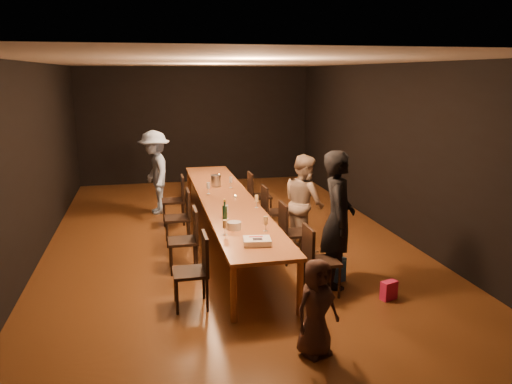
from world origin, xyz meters
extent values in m
plane|color=#3F240F|center=(0.00, 0.00, 0.00)|extent=(10.00, 10.00, 0.00)
cube|color=black|center=(0.00, 5.00, 1.50)|extent=(6.00, 0.04, 3.00)
cube|color=black|center=(0.00, -5.00, 1.50)|extent=(6.00, 0.04, 3.00)
cube|color=black|center=(-3.00, 0.00, 1.50)|extent=(0.04, 10.00, 3.00)
cube|color=black|center=(3.00, 0.00, 1.50)|extent=(0.04, 10.00, 3.00)
cube|color=silver|center=(0.00, 0.00, 3.00)|extent=(6.00, 10.00, 0.04)
cube|color=#97532B|center=(0.00, 0.00, 0.72)|extent=(0.90, 6.00, 0.05)
cylinder|color=#97532B|center=(-0.40, -2.90, 0.35)|extent=(0.08, 0.08, 0.70)
cylinder|color=#97532B|center=(0.40, -2.90, 0.35)|extent=(0.08, 0.08, 0.70)
cylinder|color=#97532B|center=(-0.40, 2.90, 0.35)|extent=(0.08, 0.08, 0.70)
cylinder|color=#97532B|center=(0.40, 2.90, 0.35)|extent=(0.08, 0.08, 0.70)
imported|color=black|center=(1.15, -2.15, 0.93)|extent=(0.65, 0.79, 1.86)
imported|color=tan|center=(1.15, -0.69, 0.79)|extent=(0.74, 0.87, 1.58)
imported|color=#8DABDA|center=(-1.15, 2.04, 0.85)|extent=(0.80, 1.19, 1.71)
imported|color=#422B25|center=(0.31, -3.75, 0.51)|extent=(0.59, 0.49, 1.03)
cube|color=#D62057|center=(1.64, -2.75, 0.12)|extent=(0.23, 0.17, 0.25)
cube|color=#235697|center=(1.17, -2.05, 0.17)|extent=(0.32, 0.26, 0.34)
cube|color=white|center=(-0.01, -2.40, 0.79)|extent=(0.37, 0.31, 0.08)
cube|color=black|center=(-0.01, -2.43, 0.83)|extent=(0.13, 0.10, 0.00)
cube|color=red|center=(-0.01, -2.33, 0.83)|extent=(0.18, 0.05, 0.00)
cylinder|color=silver|center=(-0.18, -1.74, 0.80)|extent=(0.23, 0.23, 0.11)
cylinder|color=#B2B2B7|center=(-0.05, 0.98, 0.86)|extent=(0.25, 0.25, 0.21)
cylinder|color=#B2B7B2|center=(0.15, -2.40, 0.77)|extent=(0.05, 0.05, 0.03)
cylinder|color=#B2B7B2|center=(0.15, 0.04, 0.77)|extent=(0.05, 0.05, 0.03)
cylinder|color=#B2B7B2|center=(0.15, 1.92, 0.77)|extent=(0.05, 0.05, 0.03)
camera|label=1|loc=(-1.30, -8.14, 2.83)|focal=35.00mm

